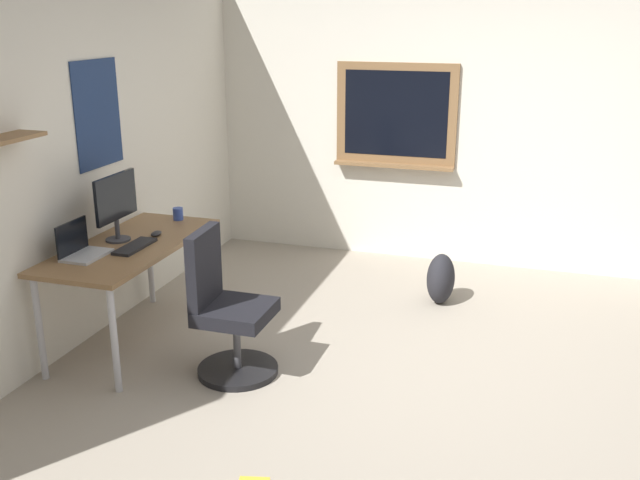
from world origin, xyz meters
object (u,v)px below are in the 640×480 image
object	(u,v)px
office_chair	(226,314)
keyboard	(135,246)
computer_mouse	(156,234)
coffee_mug	(178,214)
desk	(131,253)
backpack	(441,279)
laptop	(81,248)
monitor_primary	(116,203)

from	to	relation	value
office_chair	keyboard	world-z (taller)	office_chair
computer_mouse	coffee_mug	bearing A→B (deg)	6.87
office_chair	keyboard	bearing A→B (deg)	78.04
office_chair	coffee_mug	world-z (taller)	office_chair
desk	office_chair	bearing A→B (deg)	-105.64
computer_mouse	coffee_mug	size ratio (longest dim) A/B	1.13
coffee_mug	backpack	distance (m)	2.12
laptop	backpack	distance (m)	2.74
desk	coffee_mug	bearing A→B (deg)	-2.94
keyboard	laptop	bearing A→B (deg)	136.93
monitor_primary	coffee_mug	size ratio (longest dim) A/B	5.04
coffee_mug	backpack	bearing A→B (deg)	-69.12
monitor_primary	laptop	bearing A→B (deg)	172.40
office_chair	laptop	world-z (taller)	laptop
keyboard	monitor_primary	bearing A→B (deg)	60.06
keyboard	coffee_mug	distance (m)	0.70
monitor_primary	coffee_mug	world-z (taller)	monitor_primary
keyboard	computer_mouse	world-z (taller)	computer_mouse
office_chair	monitor_primary	bearing A→B (deg)	73.99
laptop	backpack	bearing A→B (deg)	-51.32
keyboard	coffee_mug	size ratio (longest dim) A/B	4.02
laptop	computer_mouse	distance (m)	0.58
office_chair	backpack	bearing A→B (deg)	-35.65
desk	backpack	xyz separation A→B (m)	(1.35, -1.94, -0.45)
laptop	coffee_mug	xyz separation A→B (m)	(0.95, -0.19, -0.01)
laptop	keyboard	world-z (taller)	laptop
office_chair	monitor_primary	xyz separation A→B (m)	(0.26, 0.91, 0.59)
office_chair	laptop	bearing A→B (deg)	95.89
monitor_primary	backpack	bearing A→B (deg)	-57.27
keyboard	backpack	world-z (taller)	keyboard
desk	computer_mouse	xyz separation A→B (m)	(0.21, -0.08, 0.09)
desk	backpack	size ratio (longest dim) A/B	3.57
keyboard	coffee_mug	bearing A→B (deg)	4.12
keyboard	computer_mouse	distance (m)	0.28
office_chair	monitor_primary	world-z (taller)	monitor_primary
desk	keyboard	xyz separation A→B (m)	(-0.07, -0.08, 0.08)
office_chair	laptop	distance (m)	1.04
monitor_primary	computer_mouse	size ratio (longest dim) A/B	4.46
laptop	coffee_mug	distance (m)	0.97
office_chair	monitor_primary	distance (m)	1.12
laptop	computer_mouse	size ratio (longest dim) A/B	2.98
laptop	keyboard	bearing A→B (deg)	-43.07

